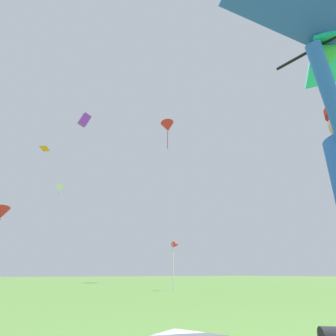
% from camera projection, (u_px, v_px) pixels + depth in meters
% --- Properties ---
extents(distant_kite_red_high_right, '(1.68, 1.84, 2.81)m').
position_uv_depth(distant_kite_red_high_right, '(1.00, 213.00, 21.94)').
color(distant_kite_red_high_right, red).
extents(distant_kite_red_mid_left, '(1.42, 1.49, 2.43)m').
position_uv_depth(distant_kite_red_mid_left, '(168.00, 127.00, 22.00)').
color(distant_kite_red_mid_left, red).
extents(distant_kite_white_overhead_distant, '(1.25, 1.32, 2.48)m').
position_uv_depth(distant_kite_white_overhead_distant, '(59.00, 188.00, 33.26)').
color(distant_kite_white_overhead_distant, white).
extents(distant_kite_purple_mid_right, '(1.28, 1.15, 1.67)m').
position_uv_depth(distant_kite_purple_mid_right, '(84.00, 120.00, 30.52)').
color(distant_kite_purple_mid_right, purple).
extents(distant_kite_orange_far_center, '(0.47, 0.45, 0.24)m').
position_uv_depth(distant_kite_orange_far_center, '(45.00, 148.00, 14.83)').
color(distant_kite_orange_far_center, orange).
extents(marker_flag, '(0.30, 0.24, 1.76)m').
position_uv_depth(marker_flag, '(176.00, 247.00, 10.54)').
color(marker_flag, silver).
rests_on(marker_flag, ground).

